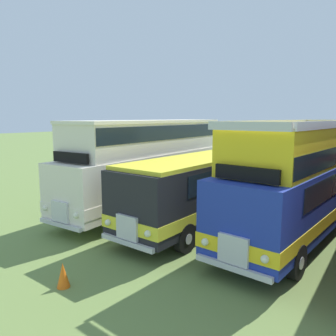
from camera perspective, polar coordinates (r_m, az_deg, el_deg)
bus_first_in_row at (r=17.01m, az=-3.02°, el=1.45°), size 3.14×11.42×4.49m
bus_second_in_row at (r=14.93m, az=7.73°, el=-2.44°), size 2.78×10.85×2.99m
bus_third_in_row at (r=13.46m, az=21.78°, el=-1.62°), size 3.09×10.03×4.52m
cone_near_end at (r=9.94m, az=-17.66°, el=-17.20°), size 0.36×0.36×0.70m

